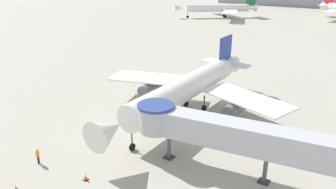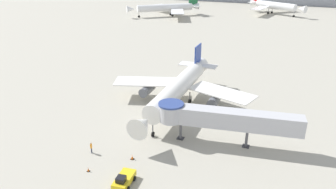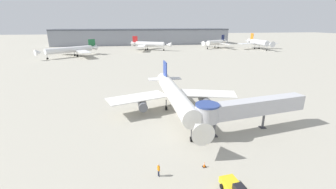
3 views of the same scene
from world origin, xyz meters
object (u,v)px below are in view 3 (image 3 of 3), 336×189
Objects in this scene: ground_crew_marshaller at (159,169)px; background_jet_orange_tail at (259,43)px; pushback_tug_yellow at (235,189)px; background_jet_red_tail at (149,44)px; background_jet_green_tail at (71,50)px; main_airplane at (175,96)px; traffic_cone_near_nose at (204,165)px; background_jet_navy_tail at (216,42)px; jet_bridge at (245,108)px.

background_jet_orange_tail is (97.13, 135.48, 3.99)m from ground_crew_marshaller.
pushback_tug_yellow is 2.31× the size of ground_crew_marshaller.
background_jet_green_tail is at bearing 146.66° from background_jet_red_tail.
background_jet_orange_tail is (88.82, 140.35, 4.26)m from pushback_tug_yellow.
background_jet_orange_tail reaches higher than ground_crew_marshaller.
ground_crew_marshaller is at bearing 144.26° from pushback_tug_yellow.
main_airplane is 1.04× the size of background_jet_green_tail.
pushback_tug_yellow is 0.13× the size of background_jet_green_tail.
main_airplane is 123.93m from background_jet_red_tail.
traffic_cone_near_nose is 125.18m from background_jet_green_tail.
background_jet_navy_tail is 107.47m from background_jet_green_tail.
jet_bridge reaches higher than ground_crew_marshaller.
background_jet_navy_tail is (67.58, 149.26, 3.40)m from ground_crew_marshaller.
traffic_cone_near_nose is 6.66m from ground_crew_marshaller.
background_jet_navy_tail is at bearing 67.66° from traffic_cone_near_nose.
traffic_cone_near_nose is 143.94m from background_jet_red_tail.
background_jet_red_tail is at bearing -28.14° from ground_crew_marshaller.
traffic_cone_near_nose is at bearing -105.82° from ground_crew_marshaller.
traffic_cone_near_nose is at bearing -125.08° from background_jet_orange_tail.
ground_crew_marshaller is at bearing -54.43° from background_jet_navy_tail.
background_jet_green_tail is (-42.10, 97.88, 0.15)m from main_airplane.
background_jet_red_tail is (-3.65, 134.53, -0.21)m from jet_bridge.
pushback_tug_yellow is at bearing -73.01° from traffic_cone_near_nose.
main_airplane is 1.00× the size of background_jet_orange_tail.
pushback_tug_yellow is at bearing -123.49° from background_jet_orange_tail.
background_jet_green_tail is (-35.44, 118.66, 3.15)m from ground_crew_marshaller.
background_jet_orange_tail is (90.55, 134.68, 4.65)m from traffic_cone_near_nose.
background_jet_navy_tail is (50.30, 139.27, -0.15)m from jet_bridge.
traffic_cone_near_nose is at bearing -147.71° from jet_bridge.
background_jet_orange_tail reaches higher than main_airplane.
traffic_cone_near_nose is (-10.70, -9.19, -4.22)m from jet_bridge.
background_jet_red_tail is 0.89× the size of background_jet_orange_tail.
background_jet_orange_tail is at bearing 56.09° from traffic_cone_near_nose.
background_jet_orange_tail is at bearing 58.17° from background_jet_green_tail.
ground_crew_marshaller is 163.88m from background_jet_navy_tail.
ground_crew_marshaller is (-6.58, -0.80, 0.67)m from traffic_cone_near_nose.
pushback_tug_yellow is 0.14× the size of background_jet_red_tail.
background_jet_red_tail is at bearing 83.18° from jet_bridge.
main_airplane is 1.13× the size of background_jet_red_tail.
background_jet_navy_tail reaches higher than main_airplane.
traffic_cone_near_nose is 0.03× the size of background_jet_navy_tail.
background_jet_green_tail is at bearing -173.93° from background_jet_orange_tail.
main_airplane reaches higher than background_jet_green_tail.
ground_crew_marshaller is 0.07× the size of background_jet_navy_tail.
traffic_cone_near_nose is at bearing -153.93° from background_jet_red_tail.
background_jet_red_tail is (13.63, 144.51, 3.34)m from ground_crew_marshaller.
background_jet_orange_tail reaches higher than pushback_tug_yellow.
jet_bridge is at bearing -123.64° from background_jet_orange_tail.
background_jet_green_tail is at bearing 104.10° from pushback_tug_yellow.
ground_crew_marshaller reaches higher than traffic_cone_near_nose.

